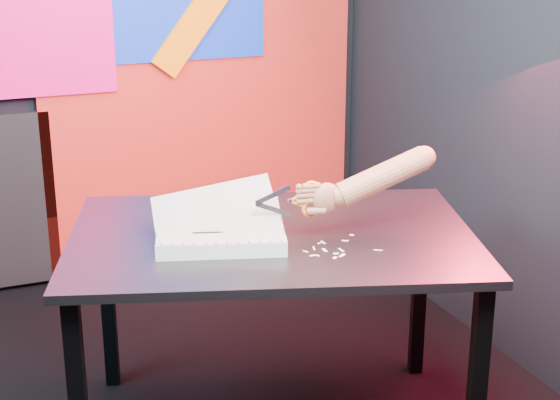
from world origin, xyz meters
name	(u,v)px	position (x,y,z in m)	size (l,w,h in m)	color
room	(135,51)	(0.00, 0.00, 1.35)	(3.01, 3.01, 2.71)	black
backdrop	(82,92)	(0.06, 1.46, 0.96)	(2.88, 0.05, 2.08)	red
work_table	(272,256)	(0.39, -0.14, 0.67)	(1.53, 1.24, 0.75)	black
printout_stack	(221,234)	(0.21, -0.15, 0.78)	(0.47, 0.40, 0.21)	beige
scissors	(307,200)	(0.47, -0.23, 0.89)	(0.21, 0.04, 0.12)	#A2A3B3
hand_forearm	(373,180)	(0.69, -0.26, 0.94)	(0.45, 0.13, 0.20)	#9F6242
paper_clippings	(333,250)	(0.52, -0.34, 0.75)	(0.23, 0.17, 0.00)	#E7E9C8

